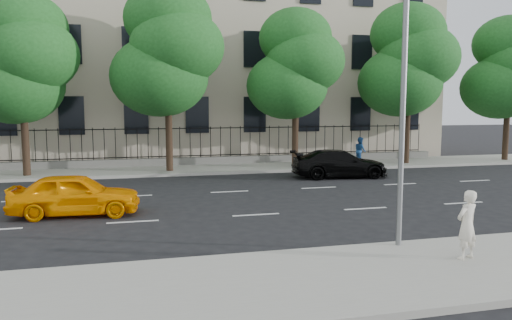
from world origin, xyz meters
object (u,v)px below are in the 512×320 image
(yellow_taxi, at_px, (75,194))
(black_sedan, at_px, (340,164))
(street_light, at_px, (394,46))
(woman_near, at_px, (467,225))

(yellow_taxi, bearing_deg, black_sedan, -60.52)
(street_light, distance_m, black_sedan, 12.78)
(street_light, height_order, yellow_taxi, street_light)
(black_sedan, height_order, woman_near, woman_near)
(black_sedan, relative_size, woman_near, 3.00)
(street_light, bearing_deg, black_sedan, 72.28)
(street_light, distance_m, yellow_taxi, 11.02)
(black_sedan, distance_m, woman_near, 13.62)
(woman_near, bearing_deg, street_light, -82.14)
(street_light, xyz_separation_m, black_sedan, (3.65, 11.41, -4.45))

